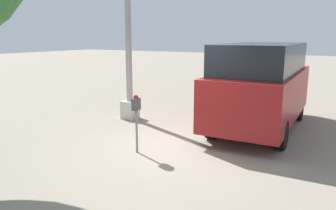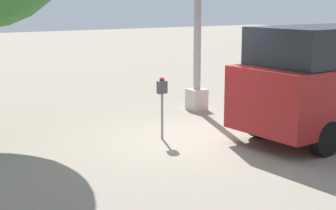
% 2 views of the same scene
% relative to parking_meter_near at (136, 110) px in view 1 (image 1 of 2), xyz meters
% --- Properties ---
extents(ground_plane, '(80.00, 80.00, 0.00)m').
position_rel_parking_meter_near_xyz_m(ground_plane, '(0.46, -0.49, -0.95)').
color(ground_plane, gray).
extents(parking_meter_near, '(0.20, 0.11, 1.29)m').
position_rel_parking_meter_near_xyz_m(parking_meter_near, '(0.00, 0.00, 0.00)').
color(parking_meter_near, gray).
rests_on(parking_meter_near, ground).
extents(lamp_post, '(0.44, 0.44, 5.37)m').
position_rel_parking_meter_near_xyz_m(lamp_post, '(2.39, 1.94, 1.00)').
color(lamp_post, beige).
rests_on(lamp_post, ground).
extents(parked_van, '(4.85, 1.99, 2.32)m').
position_rel_parking_meter_near_xyz_m(parked_van, '(3.24, -1.84, 0.28)').
color(parked_van, maroon).
rests_on(parked_van, ground).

